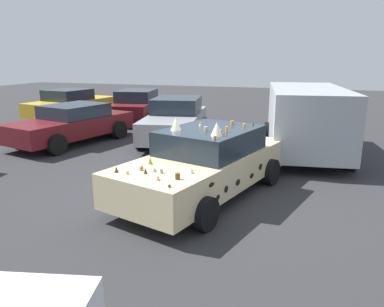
# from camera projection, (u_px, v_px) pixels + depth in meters

# --- Properties ---
(ground_plane) EXTENTS (60.00, 60.00, 0.00)m
(ground_plane) POSITION_uv_depth(u_px,v_px,m) (205.00, 194.00, 7.99)
(ground_plane) COLOR #2D2D30
(art_car_decorated) EXTENTS (4.93, 2.96, 1.70)m
(art_car_decorated) POSITION_uv_depth(u_px,v_px,m) (206.00, 162.00, 7.84)
(art_car_decorated) COLOR beige
(art_car_decorated) RESTS_ON ground
(parked_van_near_right) EXTENTS (5.14, 2.87, 2.04)m
(parked_van_near_right) POSITION_uv_depth(u_px,v_px,m) (306.00, 117.00, 11.03)
(parked_van_near_right) COLOR #9EA3A8
(parked_van_near_right) RESTS_ON ground
(parked_sedan_behind_left) EXTENTS (4.76, 2.70, 1.33)m
(parked_sedan_behind_left) POSITION_uv_depth(u_px,v_px,m) (73.00, 124.00, 12.68)
(parked_sedan_behind_left) COLOR #5B1419
(parked_sedan_behind_left) RESTS_ON ground
(parked_sedan_row_back_center) EXTENTS (4.72, 2.57, 1.46)m
(parked_sedan_row_back_center) POSITION_uv_depth(u_px,v_px,m) (138.00, 106.00, 17.15)
(parked_sedan_row_back_center) COLOR #5B1419
(parked_sedan_row_back_center) RESTS_ON ground
(parked_sedan_row_back_far) EXTENTS (4.77, 2.61, 1.51)m
(parked_sedan_row_back_far) POSITION_uv_depth(u_px,v_px,m) (175.00, 120.00, 13.03)
(parked_sedan_row_back_far) COLOR gray
(parked_sedan_row_back_far) RESTS_ON ground
(parked_sedan_far_left) EXTENTS (4.77, 2.52, 1.44)m
(parked_sedan_far_left) POSITION_uv_depth(u_px,v_px,m) (71.00, 104.00, 17.71)
(parked_sedan_far_left) COLOR gold
(parked_sedan_far_left) RESTS_ON ground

